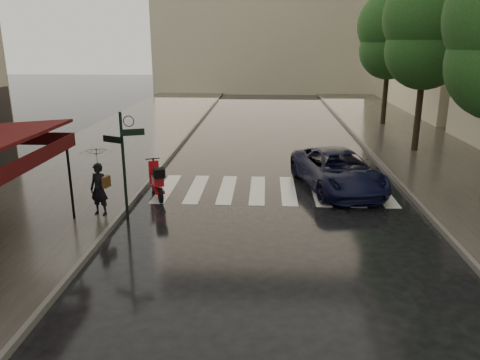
# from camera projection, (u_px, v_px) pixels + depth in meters

# --- Properties ---
(ground) EXTENTS (120.00, 120.00, 0.00)m
(ground) POSITION_uv_depth(u_px,v_px,m) (142.00, 271.00, 10.43)
(ground) COLOR black
(ground) RESTS_ON ground
(sidewalk_near) EXTENTS (6.00, 60.00, 0.12)m
(sidewalk_near) POSITION_uv_depth(u_px,v_px,m) (113.00, 147.00, 22.13)
(sidewalk_near) COLOR #38332D
(sidewalk_near) RESTS_ON ground
(sidewalk_far) EXTENTS (5.50, 60.00, 0.12)m
(sidewalk_far) POSITION_uv_depth(u_px,v_px,m) (431.00, 151.00, 21.34)
(sidewalk_far) COLOR #38332D
(sidewalk_far) RESTS_ON ground
(curb_near) EXTENTS (0.12, 60.00, 0.16)m
(curb_near) POSITION_uv_depth(u_px,v_px,m) (177.00, 148.00, 21.96)
(curb_near) COLOR #595651
(curb_near) RESTS_ON ground
(curb_far) EXTENTS (0.12, 60.00, 0.16)m
(curb_far) POSITION_uv_depth(u_px,v_px,m) (369.00, 150.00, 21.49)
(curb_far) COLOR #595651
(curb_far) RESTS_ON ground
(crosswalk) EXTENTS (7.85, 3.20, 0.01)m
(crosswalk) POSITION_uv_depth(u_px,v_px,m) (273.00, 190.00, 16.01)
(crosswalk) COLOR silver
(crosswalk) RESTS_ON ground
(signpost) EXTENTS (1.17, 0.29, 3.10)m
(signpost) POSITION_uv_depth(u_px,v_px,m) (124.00, 158.00, 12.84)
(signpost) COLOR black
(signpost) RESTS_ON ground
(tree_mid) EXTENTS (3.80, 3.80, 8.34)m
(tree_mid) POSITION_uv_depth(u_px,v_px,m) (428.00, 24.00, 19.79)
(tree_mid) COLOR black
(tree_mid) RESTS_ON sidewalk_far
(tree_far) EXTENTS (3.80, 3.80, 8.16)m
(tree_far) POSITION_uv_depth(u_px,v_px,m) (391.00, 30.00, 26.51)
(tree_far) COLOR black
(tree_far) RESTS_ON sidewalk_far
(pedestrian_with_umbrella) EXTENTS (1.07, 1.09, 2.37)m
(pedestrian_with_umbrella) POSITION_uv_depth(u_px,v_px,m) (97.00, 161.00, 13.03)
(pedestrian_with_umbrella) COLOR black
(pedestrian_with_umbrella) RESTS_ON sidewalk_near
(scooter) EXTENTS (0.90, 1.68, 1.17)m
(scooter) POSITION_uv_depth(u_px,v_px,m) (157.00, 182.00, 15.13)
(scooter) COLOR black
(scooter) RESTS_ON ground
(parked_car) EXTENTS (3.22, 5.17, 1.33)m
(parked_car) POSITION_uv_depth(u_px,v_px,m) (338.00, 170.00, 15.97)
(parked_car) COLOR black
(parked_car) RESTS_ON ground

